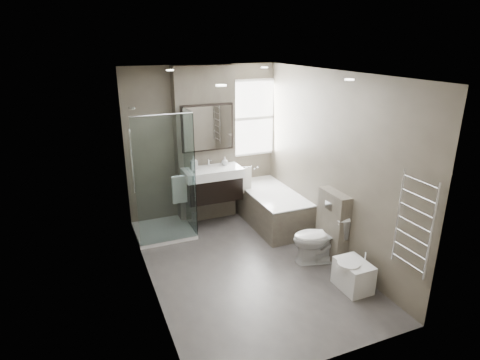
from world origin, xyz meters
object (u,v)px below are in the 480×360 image
bathtub (271,206)px  toilet (319,238)px  bidet (353,275)px  vanity (213,183)px

bathtub → toilet: size_ratio=2.20×
bathtub → toilet: bearing=-88.1°
bathtub → bidet: (0.09, -2.11, -0.12)m
toilet → bidet: 0.75m
vanity → bidet: bearing=-67.4°
toilet → vanity: bearing=-136.7°
vanity → toilet: 1.99m
bathtub → toilet: toilet is taller
vanity → bidet: size_ratio=1.96×
vanity → toilet: vanity is taller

